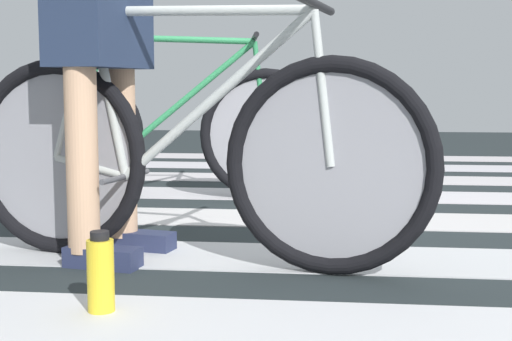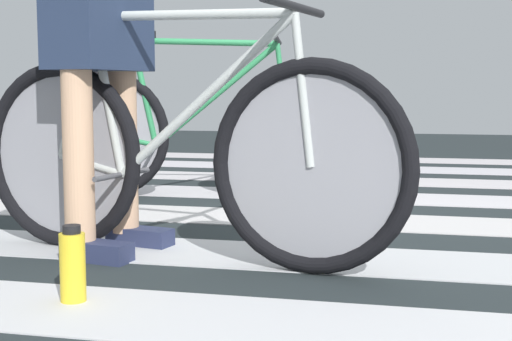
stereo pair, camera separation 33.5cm
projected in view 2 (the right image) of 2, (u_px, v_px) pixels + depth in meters
ground at (367, 231)px, 3.19m from camera, size 18.00×14.00×0.02m
crosswalk_markings at (381, 223)px, 3.33m from camera, size 5.39×6.52×0.00m
bicycle_1_of_2 at (175, 153)px, 2.58m from camera, size 1.71×0.56×0.93m
cyclist_1_of_2 at (101, 87)px, 2.68m from camera, size 0.38×0.45×0.96m
bicycle_2_of_2 at (196, 130)px, 4.04m from camera, size 1.72×0.53×0.93m
water_bottle at (73, 266)px, 2.08m from camera, size 0.07×0.07×0.23m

